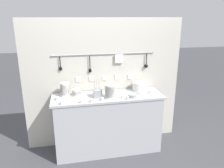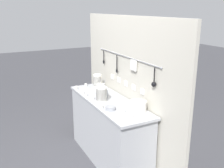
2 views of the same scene
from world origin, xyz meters
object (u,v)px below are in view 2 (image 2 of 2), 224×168
bowl_stack_wide_centre (97,81)px  plate_stack (138,106)px  cup_back_right (76,87)px  cup_mid_row (101,107)px  bowl_stack_back_corner (101,94)px  steel_mixing_bowl (111,108)px  cup_centre (86,85)px  cup_front_left (82,92)px  bowl_stack_short_front (101,87)px  cup_by_caddy (103,105)px  cup_edge_near (132,116)px  cup_back_left (123,111)px  cup_beside_plates (93,98)px  cutlery_caddy (102,93)px  cup_front_right (86,95)px

bowl_stack_wide_centre → plate_stack: bearing=0.9°
cup_back_right → cup_mid_row: bearing=0.0°
bowl_stack_back_corner → steel_mixing_bowl: bowl_stack_back_corner is taller
bowl_stack_back_corner → cup_centre: 0.71m
cup_front_left → bowl_stack_short_front: bearing=97.7°
cup_mid_row → cup_front_left: same height
bowl_stack_wide_centre → steel_mixing_bowl: bearing=-14.7°
cup_mid_row → cup_centre: (-0.93, 0.17, 0.00)m
bowl_stack_short_front → cup_mid_row: (0.66, -0.30, -0.02)m
cup_by_caddy → cup_front_left: size_ratio=1.00×
bowl_stack_short_front → cup_edge_near: 1.06m
bowl_stack_back_corner → cup_back_right: (-0.65, -0.10, -0.07)m
plate_stack → steel_mixing_bowl: size_ratio=1.70×
cup_back_left → cup_by_caddy: bearing=-157.2°
bowl_stack_short_front → cup_back_left: 0.90m
cup_beside_plates → cup_front_left: same height
plate_stack → cup_edge_near: 0.20m
bowl_stack_short_front → bowl_stack_wide_centre: 0.17m
cup_mid_row → cup_centre: 0.94m
plate_stack → cutlery_caddy: bearing=-167.2°
cup_front_right → bowl_stack_short_front: bearing=119.9°
plate_stack → cutlery_caddy: cutlery_caddy is taller
cup_mid_row → cup_front_left: 0.62m
steel_mixing_bowl → bowl_stack_short_front: bearing=163.8°
steel_mixing_bowl → cutlery_caddy: 0.48m
cup_beside_plates → cup_back_left: same height
cutlery_caddy → cup_back_right: (-0.49, -0.19, -0.03)m
steel_mixing_bowl → plate_stack: bearing=54.5°
cup_back_right → cup_by_caddy: bearing=3.6°
cup_back_right → plate_stack: bearing=16.3°
steel_mixing_bowl → cup_mid_row: (-0.09, -0.08, -0.00)m
cup_beside_plates → cup_back_right: same height
cup_edge_near → cup_back_left: bearing=-175.2°
bowl_stack_short_front → plate_stack: (0.93, 0.04, 0.02)m
cup_mid_row → cup_edge_near: size_ratio=1.00×
bowl_stack_short_front → cup_front_right: bowl_stack_short_front is taller
bowl_stack_back_corner → cup_beside_plates: bearing=-150.2°
bowl_stack_back_corner → cup_front_left: 0.42m
bowl_stack_short_front → cup_front_left: bearing=-82.3°
bowl_stack_wide_centre → cup_front_right: 0.46m
cup_back_left → plate_stack: bearing=74.3°
cup_front_right → cup_edge_near: same height
cup_front_right → cutlery_caddy: bearing=59.0°
bowl_stack_back_corner → cup_back_left: 0.46m
steel_mixing_bowl → cup_edge_near: 0.32m
cup_back_right → cup_back_left: 1.11m
cup_by_caddy → bowl_stack_wide_centre: bearing=160.9°
bowl_stack_back_corner → cutlery_caddy: cutlery_caddy is taller
bowl_stack_wide_centre → bowl_stack_back_corner: same height
cup_back_left → cup_centre: bearing=180.0°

